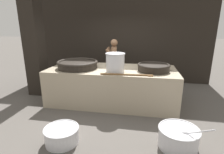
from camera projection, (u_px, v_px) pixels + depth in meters
ground_plane at (112, 101)px, 5.00m from camera, size 60.00×60.00×0.00m
back_wall at (123, 22)px, 6.53m from camera, size 6.53×0.24×4.44m
support_pillar at (31, 21)px, 5.05m from camera, size 0.48×0.48×4.44m
hearth_platform at (112, 85)px, 4.87m from camera, size 3.42×1.47×0.97m
giant_wok_near at (78, 64)px, 4.75m from camera, size 1.11×1.11×0.21m
giant_wok_far at (154, 67)px, 4.42m from camera, size 0.81×0.81×0.19m
stock_pot at (115, 62)px, 4.29m from camera, size 0.49×0.49×0.48m
stirring_paddle at (129, 75)px, 4.04m from camera, size 1.22×0.14×0.04m
cook at (114, 62)px, 5.84m from camera, size 0.42×0.64×1.67m
prep_bowl_vegetables at (178, 137)px, 3.06m from camera, size 0.76×0.77×0.65m
prep_bowl_meat at (62, 134)px, 3.18m from camera, size 0.64×0.64×0.30m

